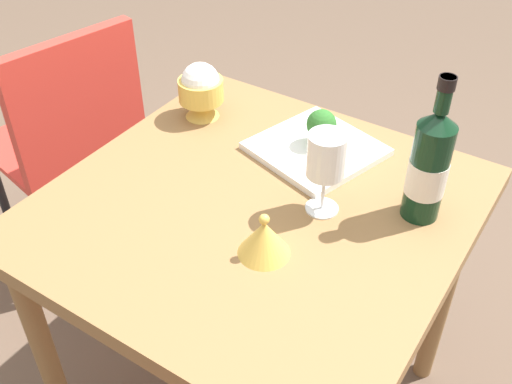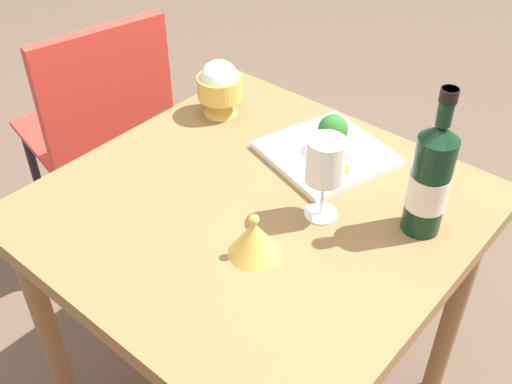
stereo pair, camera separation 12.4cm
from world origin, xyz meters
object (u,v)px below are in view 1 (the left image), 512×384
wine_glass (326,157)px  serving_plate (316,149)px  chair_by_wall (71,131)px  broccoli_floret (321,125)px  rice_bowl_lid (264,238)px  carrot_garnish_left (334,154)px  wine_bottle (429,166)px  rice_bowl (201,90)px

wine_glass → serving_plate: size_ratio=0.58×
chair_by_wall → broccoli_floret: chair_by_wall is taller
chair_by_wall → rice_bowl_lid: size_ratio=8.50×
broccoli_floret → carrot_garnish_left: broccoli_floret is taller
chair_by_wall → broccoli_floret: size_ratio=9.91×
serving_plate → broccoli_floret: 0.06m
chair_by_wall → rice_bowl_lid: bearing=-96.3°
wine_bottle → rice_bowl: bearing=-5.9°
chair_by_wall → rice_bowl: (-0.47, -0.04, 0.27)m
chair_by_wall → wine_glass: 0.96m
wine_glass → wine_bottle: bearing=-151.1°
wine_bottle → rice_bowl_lid: 0.34m
chair_by_wall → carrot_garnish_left: bearing=-76.8°
rice_bowl_lid → broccoli_floret: size_ratio=1.17×
chair_by_wall → wine_bottle: bearing=-79.1°
wine_glass → broccoli_floret: 0.22m
chair_by_wall → wine_bottle: size_ratio=2.76×
chair_by_wall → wine_glass: (-0.89, 0.12, 0.32)m
wine_bottle → wine_glass: bearing=28.9°
rice_bowl → serving_plate: bearing=-176.9°
wine_glass → serving_plate: bearing=-57.8°
wine_glass → rice_bowl: wine_glass is taller
rice_bowl → rice_bowl_lid: (-0.39, 0.33, -0.04)m
broccoli_floret → carrot_garnish_left: size_ratio=1.71×
rice_bowl → serving_plate: (-0.31, -0.02, -0.07)m
rice_bowl → chair_by_wall: bearing=4.6°
wine_bottle → serving_plate: 0.31m
wine_bottle → carrot_garnish_left: (0.21, -0.04, -0.08)m
wine_bottle → carrot_garnish_left: 0.23m
chair_by_wall → carrot_garnish_left: chair_by_wall is taller
serving_plate → wine_bottle: bearing=164.4°
wine_bottle → wine_glass: size_ratio=1.72×
rice_bowl_lid → chair_by_wall: bearing=-18.4°
rice_bowl_lid → carrot_garnish_left: size_ratio=1.99×
chair_by_wall → broccoli_floret: bearing=-72.8°
rice_bowl_lid → carrot_garnish_left: bearing=-87.7°
wine_bottle → rice_bowl_lid: wine_bottle is taller
rice_bowl → carrot_garnish_left: size_ratio=2.82×
rice_bowl_lid → broccoli_floret: bearing=-78.1°
wine_bottle → rice_bowl: size_ratio=2.17×
chair_by_wall → rice_bowl: bearing=-73.3°
chair_by_wall → wine_glass: bearing=-85.3°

